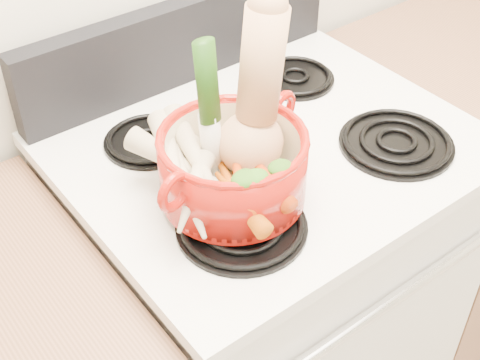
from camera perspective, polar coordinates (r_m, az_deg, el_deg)
stove_body at (r=1.66m, az=1.98°, el=-10.35°), size 0.76×0.65×0.92m
cooktop at (r=1.32m, az=2.45°, el=2.75°), size 0.78×0.67×0.03m
control_backsplash at (r=1.47m, az=-5.02°, el=11.70°), size 0.76×0.05×0.18m
oven_handle at (r=1.27m, az=12.20°, el=-10.45°), size 0.60×0.02×0.02m
burner_front_left at (r=1.12m, az=0.14°, el=-3.85°), size 0.22×0.22×0.02m
burner_front_right at (r=1.33m, az=13.22°, el=3.20°), size 0.22×0.22×0.02m
burner_back_left at (r=1.32m, az=-7.85°, el=3.44°), size 0.17×0.17×0.02m
burner_back_right at (r=1.50m, az=4.73°, el=8.78°), size 0.17×0.17×0.02m
dutch_oven at (r=1.13m, az=-0.62°, el=1.15°), size 0.31×0.31×0.12m
pot_handle_left at (r=1.02m, az=-5.62°, el=-0.99°), size 0.07×0.03×0.07m
pot_handle_right at (r=1.19m, az=3.65°, el=6.11°), size 0.07×0.03×0.07m
squash at (r=1.12m, az=2.36°, el=7.84°), size 0.17×0.15×0.31m
leek at (r=1.10m, az=-2.56°, el=6.01°), size 0.05×0.06×0.26m
ginger at (r=1.20m, az=-2.12°, el=2.82°), size 0.08×0.06×0.04m
parsnip_0 at (r=1.12m, az=-3.81°, el=-0.34°), size 0.13×0.20×0.06m
parsnip_1 at (r=1.09m, az=-4.56°, el=-0.92°), size 0.10×0.20×0.06m
parsnip_2 at (r=1.14m, az=-5.11°, el=1.56°), size 0.12×0.22×0.06m
parsnip_3 at (r=1.08m, az=-4.06°, el=-0.93°), size 0.15×0.13×0.05m
parsnip_4 at (r=1.12m, az=-5.80°, el=1.68°), size 0.12×0.22×0.06m
parsnip_5 at (r=1.12m, az=-3.74°, el=1.95°), size 0.10×0.25×0.07m
carrot_0 at (r=1.12m, az=-0.86°, el=-0.48°), size 0.08×0.15×0.04m
carrot_1 at (r=1.08m, az=-0.03°, el=-1.95°), size 0.05×0.16×0.05m
carrot_2 at (r=1.11m, az=2.07°, el=0.35°), size 0.06×0.17×0.05m
carrot_3 at (r=1.09m, az=0.00°, el=-0.41°), size 0.10×0.15×0.05m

